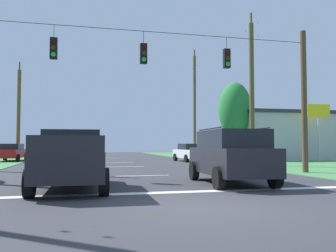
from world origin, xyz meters
name	(u,v)px	position (x,y,z in m)	size (l,w,h in m)	color
ground_plane	(203,207)	(0.00, 0.00, 0.00)	(120.00, 120.00, 0.00)	#333338
shoulder_grass_right	(334,164)	(15.27, 15.00, 0.01)	(16.00, 80.00, 0.03)	#437F46
stop_bar_stripe	(174,192)	(0.00, 2.69, 0.00)	(13.82, 0.45, 0.01)	white
lane_dash_0	(142,176)	(0.00, 8.69, 0.00)	(0.15, 2.50, 0.01)	white
lane_dash_1	(125,167)	(0.00, 15.65, 0.00)	(0.15, 2.50, 0.01)	white
lane_dash_2	(117,163)	(0.00, 21.13, 0.00)	(0.15, 2.50, 0.01)	white
lane_dash_3	(108,158)	(0.00, 31.44, 0.00)	(0.15, 2.50, 0.01)	white
overhead_signal_span	(144,90)	(0.03, 8.40, 4.01)	(17.06, 0.31, 7.38)	brown
pickup_truck	(71,159)	(-3.12, 4.34, 0.97)	(2.35, 5.43, 1.95)	black
suv_black	(230,155)	(2.61, 4.47, 1.06)	(2.44, 4.91, 2.05)	black
distant_car_crossing_white	(191,152)	(6.29, 21.64, 0.79)	(2.26, 4.41, 1.52)	silver
distant_car_oncoming	(11,152)	(-8.71, 25.55, 0.79)	(2.30, 4.43, 1.52)	maroon
distant_car_far_parked	(246,153)	(9.40, 17.31, 0.79)	(2.18, 4.38, 1.52)	silver
utility_pole_mid_right	(252,90)	(8.61, 14.70, 5.19)	(0.33, 1.93, 10.64)	brown
utility_pole_far_right	(195,104)	(8.62, 27.79, 5.64)	(0.30, 1.78, 11.40)	brown
utility_pole_far_left	(19,113)	(-8.64, 28.30, 4.41)	(0.33, 1.97, 9.31)	brown
tree_roadside_far_right	(235,111)	(10.76, 22.38, 4.53)	(2.99, 2.99, 7.11)	brown
roadside_store	(294,136)	(17.19, 23.09, 2.29)	(11.62, 6.79, 5.00)	#B2B2B7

